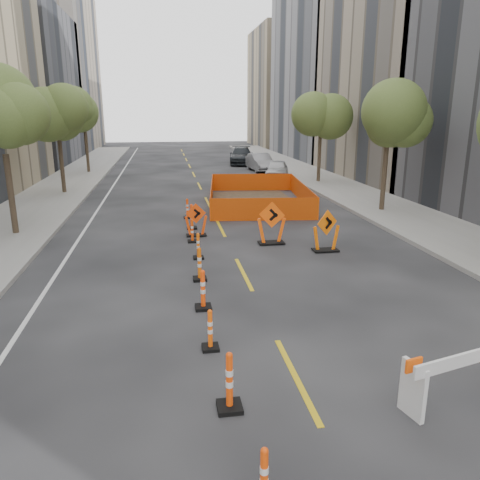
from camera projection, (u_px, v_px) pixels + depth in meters
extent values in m
plane|color=black|center=(272.00, 331.00, 10.86)|extent=(140.00, 140.00, 0.00)
cube|color=gray|center=(15.00, 223.00, 20.87)|extent=(4.00, 90.00, 0.15)
cube|color=gray|center=(392.00, 210.00, 23.64)|extent=(4.00, 90.00, 0.15)
cube|color=#4C4C51|center=(2.00, 88.00, 43.67)|extent=(12.00, 16.00, 14.00)
cube|color=gray|center=(41.00, 69.00, 58.47)|extent=(12.00, 20.00, 20.00)
cube|color=gray|center=(427.00, 82.00, 34.25)|extent=(12.00, 16.00, 14.00)
cube|color=gray|center=(346.00, 61.00, 49.05)|extent=(12.00, 18.00, 20.00)
cube|color=tan|center=(297.00, 89.00, 67.09)|extent=(12.00, 14.00, 16.00)
cylinder|color=#382B1E|center=(11.00, 198.00, 18.66)|extent=(0.24, 0.24, 3.15)
sphere|color=#486029|center=(1.00, 121.00, 17.87)|extent=(2.80, 2.80, 2.80)
cylinder|color=#382B1E|center=(62.00, 168.00, 28.17)|extent=(0.24, 0.24, 3.15)
sphere|color=#486029|center=(57.00, 118.00, 27.38)|extent=(2.80, 2.80, 2.80)
cylinder|color=#382B1E|center=(87.00, 154.00, 37.69)|extent=(0.24, 0.24, 3.15)
sphere|color=#486029|center=(84.00, 116.00, 36.89)|extent=(2.80, 2.80, 2.80)
cylinder|color=#382B1E|center=(384.00, 181.00, 23.15)|extent=(0.24, 0.24, 3.15)
sphere|color=#486029|center=(389.00, 119.00, 22.35)|extent=(2.80, 2.80, 2.80)
cylinder|color=#382B1E|center=(319.00, 161.00, 32.66)|extent=(0.24, 0.24, 3.15)
sphere|color=#486029|center=(321.00, 117.00, 31.87)|extent=(2.80, 2.80, 2.80)
imported|color=#BDBEC0|center=(277.00, 169.00, 35.06)|extent=(2.69, 4.30, 1.36)
imported|color=gray|center=(260.00, 162.00, 39.57)|extent=(1.88, 4.51, 1.45)
imported|color=black|center=(241.00, 156.00, 44.68)|extent=(2.97, 5.67, 1.57)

